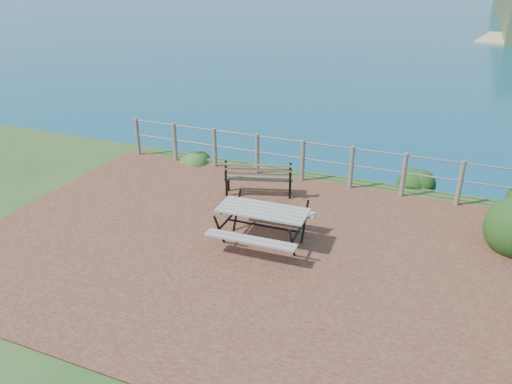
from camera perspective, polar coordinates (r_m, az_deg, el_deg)
ground at (r=9.10m, az=-1.29°, el=-6.42°), size 10.00×7.00×0.12m
safety_railing at (r=11.69m, az=5.37°, el=3.86°), size 9.40×0.10×1.00m
picnic_table at (r=9.03m, az=0.78°, el=-3.48°), size 1.65×1.40×0.68m
park_bench at (r=10.89m, az=0.31°, el=2.32°), size 1.55×0.81×0.85m
shrub_lip_west at (r=13.18m, az=-6.37°, el=3.59°), size 0.77×0.77×0.52m
shrub_lip_east at (r=12.25m, az=18.07°, el=0.80°), size 0.74×0.74×0.46m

